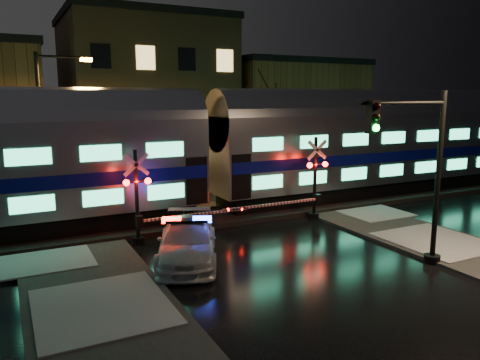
{
  "coord_description": "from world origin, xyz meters",
  "views": [
    {
      "loc": [
        -8.54,
        -15.36,
        5.79
      ],
      "look_at": [
        0.52,
        2.5,
        2.2
      ],
      "focal_mm": 35.0,
      "sensor_mm": 36.0,
      "label": 1
    }
  ],
  "objects_px": {
    "crossing_signal_right": "(310,187)",
    "traffic_light": "(419,176)",
    "crossing_signal_left": "(147,206)",
    "streetlight": "(47,123)",
    "police_car": "(187,241)"
  },
  "relations": [
    {
      "from": "police_car",
      "to": "crossing_signal_right",
      "type": "relative_size",
      "value": 0.96
    },
    {
      "from": "crossing_signal_left",
      "to": "traffic_light",
      "type": "distance_m",
      "value": 10.12
    },
    {
      "from": "police_car",
      "to": "streetlight",
      "type": "xyz_separation_m",
      "value": [
        -3.61,
        9.3,
        3.8
      ]
    },
    {
      "from": "police_car",
      "to": "streetlight",
      "type": "height_order",
      "value": "streetlight"
    },
    {
      "from": "crossing_signal_right",
      "to": "crossing_signal_left",
      "type": "distance_m",
      "value": 7.77
    },
    {
      "from": "streetlight",
      "to": "traffic_light",
      "type": "bearing_deg",
      "value": -52.71
    },
    {
      "from": "traffic_light",
      "to": "police_car",
      "type": "bearing_deg",
      "value": 160.16
    },
    {
      "from": "police_car",
      "to": "crossing_signal_left",
      "type": "bearing_deg",
      "value": 127.95
    },
    {
      "from": "traffic_light",
      "to": "streetlight",
      "type": "height_order",
      "value": "streetlight"
    },
    {
      "from": "police_car",
      "to": "traffic_light",
      "type": "xyz_separation_m",
      "value": [
        6.64,
        -4.16,
        2.46
      ]
    },
    {
      "from": "crossing_signal_right",
      "to": "traffic_light",
      "type": "relative_size",
      "value": 0.93
    },
    {
      "from": "streetlight",
      "to": "police_car",
      "type": "bearing_deg",
      "value": -68.77
    },
    {
      "from": "crossing_signal_left",
      "to": "crossing_signal_right",
      "type": "bearing_deg",
      "value": 0.03
    },
    {
      "from": "crossing_signal_left",
      "to": "streetlight",
      "type": "height_order",
      "value": "streetlight"
    },
    {
      "from": "crossing_signal_right",
      "to": "crossing_signal_left",
      "type": "bearing_deg",
      "value": -179.97
    }
  ]
}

